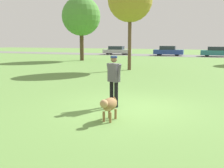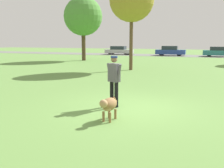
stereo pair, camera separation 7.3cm
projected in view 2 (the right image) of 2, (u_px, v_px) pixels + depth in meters
name	position (u px, v px, depth m)	size (l,w,h in m)	color
ground_plane	(130.00, 108.00, 8.62)	(120.00, 120.00, 0.00)	#608C42
far_road_strip	(198.00, 56.00, 37.39)	(120.00, 6.00, 0.01)	slate
person	(114.00, 77.00, 8.65)	(0.63, 0.35, 1.70)	black
dog	(109.00, 105.00, 7.19)	(0.38, 0.99, 0.67)	olive
frisbee	(115.00, 102.00, 9.43)	(0.26, 0.26, 0.02)	#268CE5
tree_mid_center	(132.00, 0.00, 18.99)	(3.28, 3.28, 6.79)	brown
tree_far_left	(83.00, 17.00, 28.47)	(4.19, 4.19, 6.90)	#4C3826
parked_car_silver	(119.00, 50.00, 41.58)	(4.40, 1.83, 1.32)	#B7B7BC
parked_car_blue	(170.00, 51.00, 38.36)	(4.31, 1.82, 1.42)	#284293
parked_car_teal	(219.00, 52.00, 35.88)	(4.32, 1.89, 1.37)	teal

